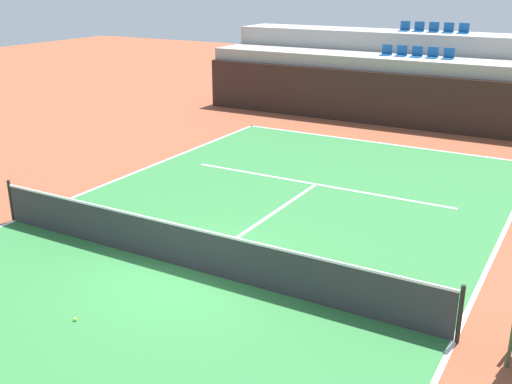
% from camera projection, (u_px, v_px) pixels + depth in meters
% --- Properties ---
extents(ground_plane, '(80.00, 80.00, 0.00)m').
position_uv_depth(ground_plane, '(191.00, 269.00, 12.83)').
color(ground_plane, brown).
extents(court_surface, '(11.00, 24.00, 0.01)m').
position_uv_depth(court_surface, '(191.00, 269.00, 12.83)').
color(court_surface, '#2D7238').
rests_on(court_surface, ground_plane).
extents(baseline_far, '(11.00, 0.10, 0.00)m').
position_uv_depth(baseline_far, '(378.00, 143.00, 22.61)').
color(baseline_far, white).
rests_on(baseline_far, court_surface).
extents(sideline_left, '(0.10, 24.00, 0.00)m').
position_uv_depth(sideline_left, '(15.00, 221.00, 15.37)').
color(sideline_left, white).
rests_on(sideline_left, court_surface).
extents(sideline_right, '(0.10, 24.00, 0.00)m').
position_uv_depth(sideline_right, '(454.00, 341.00, 10.28)').
color(sideline_right, white).
rests_on(sideline_right, court_surface).
extents(service_line_far, '(8.26, 0.10, 0.00)m').
position_uv_depth(service_line_far, '(316.00, 184.00, 18.07)').
color(service_line_far, white).
rests_on(service_line_far, court_surface).
extents(centre_service_line, '(0.10, 6.40, 0.00)m').
position_uv_depth(centre_service_line, '(264.00, 219.00, 15.45)').
color(centre_service_line, white).
rests_on(centre_service_line, court_surface).
extents(back_wall, '(18.36, 0.30, 2.17)m').
position_uv_depth(back_wall, '(403.00, 101.00, 24.62)').
color(back_wall, black).
rests_on(back_wall, ground_plane).
extents(stands_tier_lower, '(18.36, 2.40, 2.69)m').
position_uv_depth(stands_tier_lower, '(413.00, 90.00, 25.63)').
color(stands_tier_lower, '#9E9E99').
rests_on(stands_tier_lower, ground_plane).
extents(stands_tier_upper, '(18.36, 2.40, 3.52)m').
position_uv_depth(stands_tier_upper, '(429.00, 72.00, 27.46)').
color(stands_tier_upper, '#9E9E99').
rests_on(stands_tier_upper, ground_plane).
extents(seating_row_lower, '(3.04, 0.44, 0.44)m').
position_uv_depth(seating_row_lower, '(416.00, 54.00, 25.22)').
color(seating_row_lower, '#145193').
rests_on(seating_row_lower, stands_tier_lower).
extents(seating_row_upper, '(3.04, 0.44, 0.44)m').
position_uv_depth(seating_row_upper, '(433.00, 29.00, 26.91)').
color(seating_row_upper, '#145193').
rests_on(seating_row_upper, stands_tier_upper).
extents(tennis_net, '(11.08, 0.08, 1.07)m').
position_uv_depth(tennis_net, '(190.00, 247.00, 12.66)').
color(tennis_net, black).
rests_on(tennis_net, court_surface).
extents(tennis_ball_2, '(0.07, 0.07, 0.07)m').
position_uv_depth(tennis_ball_2, '(75.00, 319.00, 10.87)').
color(tennis_ball_2, '#CCE033').
rests_on(tennis_ball_2, court_surface).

